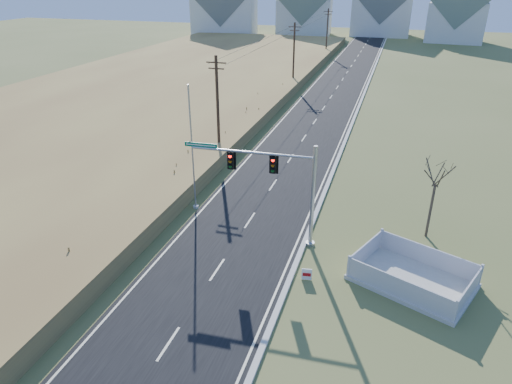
{
  "coord_description": "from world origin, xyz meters",
  "views": [
    {
      "loc": [
        8.42,
        -21.77,
        15.21
      ],
      "look_at": [
        1.15,
        1.72,
        3.4
      ],
      "focal_mm": 32.0,
      "sensor_mm": 36.0,
      "label": 1
    }
  ],
  "objects_px": {
    "flagpole": "(193,162)",
    "fence_enclosure": "(412,279)",
    "bare_tree": "(438,172)",
    "traffic_signal_mast": "(283,182)",
    "open_sign": "(307,274)"
  },
  "relations": [
    {
      "from": "fence_enclosure",
      "to": "flagpole",
      "type": "relative_size",
      "value": 0.81
    },
    {
      "from": "open_sign",
      "to": "bare_tree",
      "type": "relative_size",
      "value": 0.13
    },
    {
      "from": "flagpole",
      "to": "fence_enclosure",
      "type": "bearing_deg",
      "value": -17.36
    },
    {
      "from": "traffic_signal_mast",
      "to": "open_sign",
      "type": "relative_size",
      "value": 11.66
    },
    {
      "from": "open_sign",
      "to": "flagpole",
      "type": "relative_size",
      "value": 0.08
    },
    {
      "from": "fence_enclosure",
      "to": "bare_tree",
      "type": "bearing_deg",
      "value": 104.12
    },
    {
      "from": "open_sign",
      "to": "traffic_signal_mast",
      "type": "bearing_deg",
      "value": 114.65
    },
    {
      "from": "open_sign",
      "to": "flagpole",
      "type": "height_order",
      "value": "flagpole"
    },
    {
      "from": "traffic_signal_mast",
      "to": "open_sign",
      "type": "xyz_separation_m",
      "value": [
        2.34,
        -3.53,
        -3.69
      ]
    },
    {
      "from": "fence_enclosure",
      "to": "open_sign",
      "type": "distance_m",
      "value": 5.71
    },
    {
      "from": "traffic_signal_mast",
      "to": "fence_enclosure",
      "type": "relative_size",
      "value": 1.14
    },
    {
      "from": "flagpole",
      "to": "bare_tree",
      "type": "relative_size",
      "value": 1.61
    },
    {
      "from": "traffic_signal_mast",
      "to": "fence_enclosure",
      "type": "xyz_separation_m",
      "value": [
        7.86,
        -2.09,
        -3.78
      ]
    },
    {
      "from": "flagpole",
      "to": "bare_tree",
      "type": "height_order",
      "value": "flagpole"
    },
    {
      "from": "bare_tree",
      "to": "fence_enclosure",
      "type": "bearing_deg",
      "value": -99.12
    }
  ]
}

